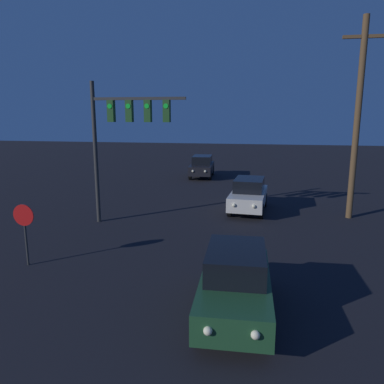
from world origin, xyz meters
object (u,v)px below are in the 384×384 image
(car_near, at_px, (235,282))
(traffic_signal_mast, at_px, (122,126))
(car_mid, at_px, (249,195))
(stop_sign, at_px, (24,223))
(utility_pole, at_px, (357,117))
(car_far, at_px, (202,166))

(car_near, height_order, traffic_signal_mast, traffic_signal_mast)
(car_mid, bearing_deg, stop_sign, 54.59)
(car_mid, distance_m, utility_pole, 6.04)
(car_near, distance_m, utility_pole, 11.35)
(utility_pole, bearing_deg, car_far, 130.03)
(traffic_signal_mast, distance_m, stop_sign, 6.03)
(stop_sign, bearing_deg, utility_pole, 34.00)
(stop_sign, bearing_deg, traffic_signal_mast, 74.00)
(car_near, distance_m, car_mid, 10.02)
(car_near, height_order, car_mid, same)
(car_mid, height_order, traffic_signal_mast, traffic_signal_mast)
(car_near, bearing_deg, stop_sign, -16.89)
(car_far, height_order, utility_pole, utility_pole)
(car_mid, distance_m, traffic_signal_mast, 7.03)
(car_mid, xyz_separation_m, utility_pole, (4.69, -0.41, 3.78))
(car_near, xyz_separation_m, stop_sign, (-6.75, 1.86, 0.56))
(car_far, bearing_deg, car_mid, 108.84)
(car_near, xyz_separation_m, utility_pole, (4.73, 9.60, 3.78))
(car_near, xyz_separation_m, car_mid, (0.04, 10.02, 0.00))
(car_near, bearing_deg, traffic_signal_mast, -54.26)
(car_near, height_order, stop_sign, stop_sign)
(car_mid, relative_size, utility_pole, 0.46)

